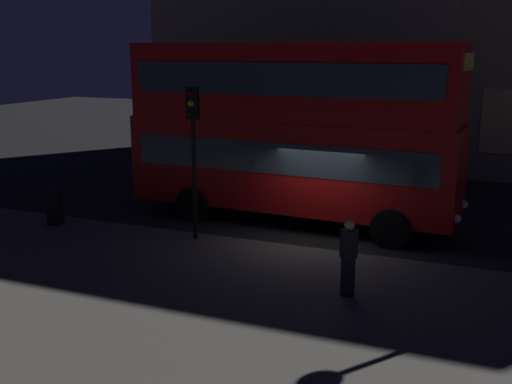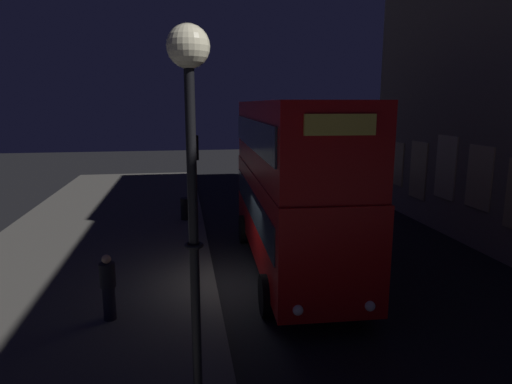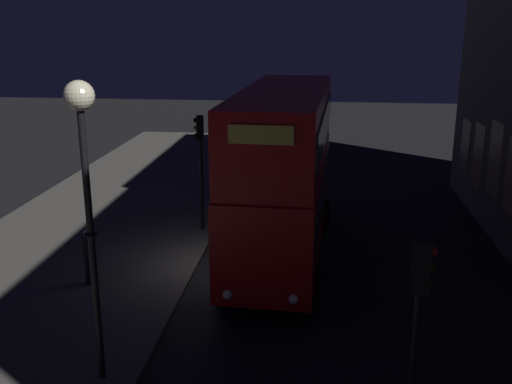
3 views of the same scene
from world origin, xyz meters
TOP-DOWN VIEW (x-y plane):
  - ground_plane at (0.00, 0.00)m, footprint 80.00×80.00m
  - sidewalk_slab at (0.00, -4.95)m, footprint 44.00×8.41m
  - double_decker_bus at (-1.30, 1.82)m, footprint 10.18×3.19m
  - traffic_light_near_kerb at (-3.03, -1.22)m, footprint 0.37×0.39m
  - street_lamp at (6.26, -1.50)m, footprint 0.58×0.58m
  - pedestrian at (1.82, -3.50)m, footprint 0.38×0.38m
  - litter_bin at (-7.60, -1.51)m, footprint 0.50×0.50m

SIDE VIEW (x-z plane):
  - ground_plane at x=0.00m, z-range 0.00..0.00m
  - sidewalk_slab at x=0.00m, z-range 0.00..0.12m
  - litter_bin at x=-7.60m, z-range 0.12..1.12m
  - pedestrian at x=1.82m, z-range 0.14..1.80m
  - double_decker_bus at x=-1.30m, z-range 0.32..5.73m
  - traffic_light_near_kerb at x=-3.03m, z-range 1.02..5.18m
  - street_lamp at x=6.26m, z-range 1.78..8.02m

